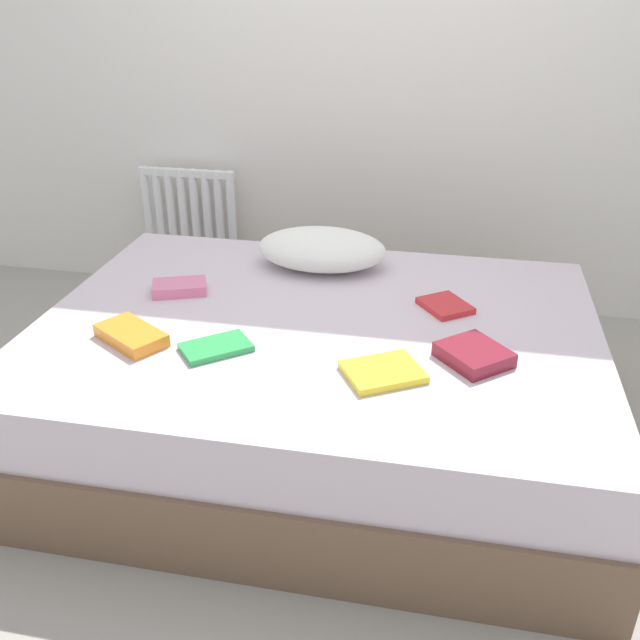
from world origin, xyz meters
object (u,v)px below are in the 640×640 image
Objects in this scene: textbook_red at (445,306)px; textbook_orange at (131,335)px; bed at (317,382)px; pillow at (322,249)px; textbook_maroon at (474,355)px; textbook_yellow at (383,372)px; textbook_pink at (179,287)px; textbook_green at (216,347)px; radiator at (190,221)px.

textbook_orange reaches higher than textbook_red.
textbook_red is 0.71× the size of textbook_orange.
textbook_orange is (-1.02, -0.46, 0.01)m from textbook_red.
pillow is (-0.08, 0.49, 0.33)m from bed.
textbook_yellow is (-0.27, -0.14, -0.01)m from textbook_maroon.
pillow reaches higher than textbook_red.
textbook_yellow is (-0.17, -0.51, 0.00)m from textbook_red.
bed is at bearing -102.64° from textbook_red.
textbook_green is at bearing -75.49° from textbook_pink.
textbook_yellow reaches higher than textbook_green.
textbook_green is 0.49m from textbook_pink.
textbook_orange reaches higher than textbook_green.
textbook_orange reaches higher than textbook_pink.
radiator is 1.13m from textbook_pink.
textbook_yellow reaches higher than textbook_red.
textbook_pink is at bearing 120.99° from textbook_yellow.
pillow is at bearing -39.45° from radiator.
bed is 0.49m from textbook_yellow.
textbook_green is 0.87× the size of textbook_orange.
textbook_maroon is at bearing -36.31° from textbook_pink.
textbook_green is 1.08× the size of textbook_pink.
textbook_red reaches higher than textbook_green.
textbook_red is at bearing -6.70° from textbook_green.
textbook_maroon is at bearing -47.02° from pillow.
pillow is (0.86, -0.71, 0.18)m from radiator.
textbook_pink is 1.01× the size of textbook_maroon.
textbook_red is at bearing -36.16° from radiator.
bed is 9.99× the size of textbook_maroon.
textbook_pink is 0.81× the size of textbook_orange.
bed is 3.75× the size of pillow.
textbook_orange is 1.10× the size of textbook_yellow.
pillow is 0.79m from textbook_green.
textbook_red is 1.01m from textbook_pink.
radiator is at bearing 128.04° from bed.
textbook_orange is at bearing 140.18° from textbook_green.
bed is 0.63m from textbook_maroon.
radiator is 2.79× the size of textbook_pink.
pillow is 3.01× the size of textbook_red.
bed is 8.79× the size of textbook_yellow.
textbook_green is 0.30m from textbook_orange.
pillow is 2.44× the size of textbook_green.
textbook_red is (1.38, -1.01, 0.11)m from radiator.
bed is 0.55m from textbook_red.
pillow reaches higher than textbook_maroon.
radiator is at bearing 74.92° from textbook_green.
pillow is 2.63× the size of textbook_pink.
textbook_maroon reaches higher than textbook_green.
textbook_red is at bearing -17.47° from textbook_pink.
bed is 0.64m from textbook_pink.
textbook_pink is at bearing -146.87° from textbook_maroon.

